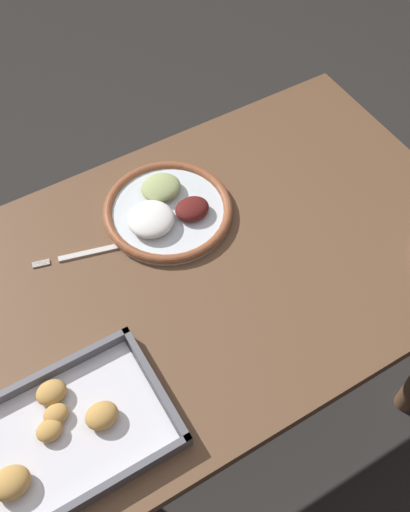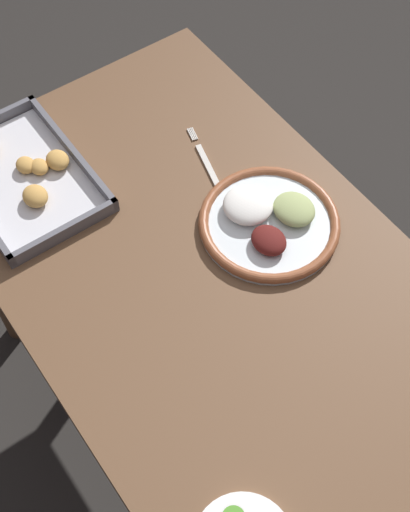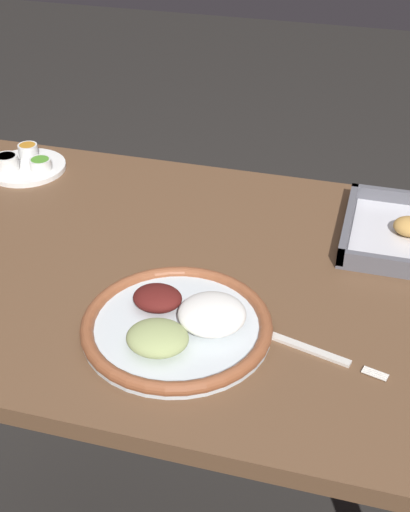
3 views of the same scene
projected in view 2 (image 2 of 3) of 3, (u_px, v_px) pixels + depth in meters
The scene contains 5 objects.
ground_plane at pixel (205, 409), 1.99m from camera, with size 8.00×8.00×0.00m, color #282623.
dining_table at pixel (205, 298), 1.46m from camera, with size 1.15×0.72×0.76m.
dinner_plate at pixel (269, 221), 1.39m from camera, with size 0.28×0.28×0.05m.
fork at pixel (209, 167), 1.48m from camera, with size 0.20×0.07×0.00m.
baking_tray at pixel (23, 175), 1.45m from camera, with size 0.36×0.24×0.04m.
Camera 2 is at (-0.59, 0.42, 1.90)m, focal length 50.00 mm.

